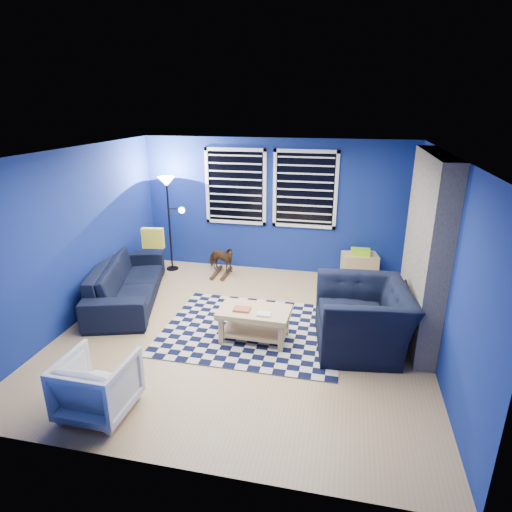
{
  "coord_description": "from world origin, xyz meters",
  "views": [
    {
      "loc": [
        1.31,
        -5.23,
        3.07
      ],
      "look_at": [
        0.11,
        0.3,
        1.05
      ],
      "focal_mm": 30.0,
      "sensor_mm": 36.0,
      "label": 1
    }
  ],
  "objects_px": {
    "tv": "(417,212)",
    "rocking_horse": "(221,259)",
    "cabinet": "(359,267)",
    "armchair_big": "(363,317)",
    "sofa": "(127,281)",
    "armchair_bent": "(98,385)",
    "floor_lamp": "(168,195)",
    "coffee_table": "(254,318)"
  },
  "relations": [
    {
      "from": "floor_lamp",
      "to": "coffee_table",
      "type": "bearing_deg",
      "value": -46.7
    },
    {
      "from": "coffee_table",
      "to": "sofa",
      "type": "bearing_deg",
      "value": 161.0
    },
    {
      "from": "tv",
      "to": "armchair_big",
      "type": "xyz_separation_m",
      "value": [
        -0.83,
        -2.05,
        -0.97
      ]
    },
    {
      "from": "sofa",
      "to": "cabinet",
      "type": "bearing_deg",
      "value": -82.96
    },
    {
      "from": "armchair_bent",
      "to": "coffee_table",
      "type": "height_order",
      "value": "armchair_bent"
    },
    {
      "from": "tv",
      "to": "rocking_horse",
      "type": "height_order",
      "value": "tv"
    },
    {
      "from": "floor_lamp",
      "to": "rocking_horse",
      "type": "bearing_deg",
      "value": -4.22
    },
    {
      "from": "armchair_bent",
      "to": "rocking_horse",
      "type": "distance_m",
      "value": 3.94
    },
    {
      "from": "tv",
      "to": "sofa",
      "type": "relative_size",
      "value": 0.43
    },
    {
      "from": "coffee_table",
      "to": "armchair_bent",
      "type": "bearing_deg",
      "value": -125.83
    },
    {
      "from": "sofa",
      "to": "armchair_big",
      "type": "distance_m",
      "value": 3.77
    },
    {
      "from": "tv",
      "to": "armchair_bent",
      "type": "xyz_separation_m",
      "value": [
        -3.52,
        -3.96,
        -1.07
      ]
    },
    {
      "from": "coffee_table",
      "to": "cabinet",
      "type": "xyz_separation_m",
      "value": [
        1.42,
        2.45,
        -0.06
      ]
    },
    {
      "from": "sofa",
      "to": "floor_lamp",
      "type": "relative_size",
      "value": 1.29
    },
    {
      "from": "armchair_big",
      "to": "armchair_bent",
      "type": "relative_size",
      "value": 1.82
    },
    {
      "from": "tv",
      "to": "sofa",
      "type": "distance_m",
      "value": 4.87
    },
    {
      "from": "sofa",
      "to": "armchair_big",
      "type": "bearing_deg",
      "value": -116.76
    },
    {
      "from": "armchair_bent",
      "to": "floor_lamp",
      "type": "distance_m",
      "value": 4.26
    },
    {
      "from": "coffee_table",
      "to": "floor_lamp",
      "type": "xyz_separation_m",
      "value": [
        -2.12,
        2.25,
        1.15
      ]
    },
    {
      "from": "tv",
      "to": "rocking_horse",
      "type": "relative_size",
      "value": 1.66
    },
    {
      "from": "sofa",
      "to": "armchair_bent",
      "type": "bearing_deg",
      "value": -175.14
    },
    {
      "from": "sofa",
      "to": "armchair_bent",
      "type": "distance_m",
      "value": 2.75
    },
    {
      "from": "sofa",
      "to": "floor_lamp",
      "type": "xyz_separation_m",
      "value": [
        0.17,
        1.46,
        1.14
      ]
    },
    {
      "from": "sofa",
      "to": "rocking_horse",
      "type": "height_order",
      "value": "sofa"
    },
    {
      "from": "armchair_bent",
      "to": "cabinet",
      "type": "height_order",
      "value": "armchair_bent"
    },
    {
      "from": "armchair_big",
      "to": "cabinet",
      "type": "xyz_separation_m",
      "value": [
        -0.01,
        2.3,
        -0.16
      ]
    },
    {
      "from": "armchair_bent",
      "to": "cabinet",
      "type": "bearing_deg",
      "value": -121.24
    },
    {
      "from": "cabinet",
      "to": "armchair_big",
      "type": "bearing_deg",
      "value": -100.83
    },
    {
      "from": "coffee_table",
      "to": "tv",
      "type": "bearing_deg",
      "value": 44.28
    },
    {
      "from": "sofa",
      "to": "tv",
      "type": "bearing_deg",
      "value": -89.82
    },
    {
      "from": "coffee_table",
      "to": "floor_lamp",
      "type": "distance_m",
      "value": 3.3
    },
    {
      "from": "armchair_bent",
      "to": "floor_lamp",
      "type": "xyz_separation_m",
      "value": [
        -0.85,
        4.01,
        1.15
      ]
    },
    {
      "from": "cabinet",
      "to": "tv",
      "type": "bearing_deg",
      "value": -27.67
    },
    {
      "from": "tv",
      "to": "rocking_horse",
      "type": "xyz_separation_m",
      "value": [
        -3.37,
        -0.02,
        -1.08
      ]
    },
    {
      "from": "rocking_horse",
      "to": "floor_lamp",
      "type": "bearing_deg",
      "value": 102.98
    },
    {
      "from": "sofa",
      "to": "rocking_horse",
      "type": "distance_m",
      "value": 1.82
    },
    {
      "from": "sofa",
      "to": "coffee_table",
      "type": "height_order",
      "value": "sofa"
    },
    {
      "from": "armchair_big",
      "to": "rocking_horse",
      "type": "relative_size",
      "value": 2.17
    },
    {
      "from": "sofa",
      "to": "coffee_table",
      "type": "bearing_deg",
      "value": -126.01
    },
    {
      "from": "floor_lamp",
      "to": "sofa",
      "type": "bearing_deg",
      "value": -96.65
    },
    {
      "from": "tv",
      "to": "coffee_table",
      "type": "distance_m",
      "value": 3.32
    },
    {
      "from": "tv",
      "to": "cabinet",
      "type": "relative_size",
      "value": 1.47
    }
  ]
}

